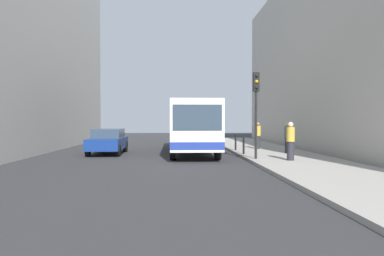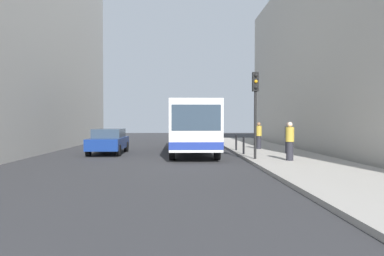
{
  "view_description": "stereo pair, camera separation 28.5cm",
  "coord_description": "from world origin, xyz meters",
  "px_view_note": "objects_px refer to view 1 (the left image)",
  "views": [
    {
      "loc": [
        -0.35,
        -17.89,
        1.96
      ],
      "look_at": [
        0.66,
        1.88,
        1.56
      ],
      "focal_mm": 33.51,
      "sensor_mm": 36.0,
      "label": 1
    },
    {
      "loc": [
        -0.06,
        -17.91,
        1.96
      ],
      "look_at": [
        0.66,
        1.88,
        1.56
      ],
      "focal_mm": 33.51,
      "sensor_mm": 36.0,
      "label": 2
    }
  ],
  "objects_px": {
    "pedestrian_near_signal": "(291,141)",
    "traffic_light": "(256,99)",
    "pedestrian_far_sidewalk": "(258,136)",
    "pedestrian_mid_sidewalk": "(288,138)",
    "car_beside_bus": "(108,141)",
    "bollard_near": "(244,145)",
    "bus": "(191,125)",
    "bollard_mid": "(236,142)"
  },
  "relations": [
    {
      "from": "traffic_light",
      "to": "bollard_near",
      "type": "distance_m",
      "value": 3.44
    },
    {
      "from": "traffic_light",
      "to": "pedestrian_near_signal",
      "type": "xyz_separation_m",
      "value": [
        1.42,
        -0.74,
        -1.98
      ]
    },
    {
      "from": "bus",
      "to": "car_beside_bus",
      "type": "height_order",
      "value": "bus"
    },
    {
      "from": "pedestrian_mid_sidewalk",
      "to": "pedestrian_far_sidewalk",
      "type": "bearing_deg",
      "value": 62.09
    },
    {
      "from": "traffic_light",
      "to": "pedestrian_mid_sidewalk",
      "type": "distance_m",
      "value": 4.24
    },
    {
      "from": "bollard_near",
      "to": "pedestrian_near_signal",
      "type": "relative_size",
      "value": 0.54
    },
    {
      "from": "pedestrian_near_signal",
      "to": "pedestrian_far_sidewalk",
      "type": "height_order",
      "value": "pedestrian_near_signal"
    },
    {
      "from": "pedestrian_near_signal",
      "to": "pedestrian_mid_sidewalk",
      "type": "distance_m",
      "value": 3.72
    },
    {
      "from": "car_beside_bus",
      "to": "traffic_light",
      "type": "xyz_separation_m",
      "value": [
        7.77,
        -4.52,
        2.22
      ]
    },
    {
      "from": "bus",
      "to": "pedestrian_far_sidewalk",
      "type": "relative_size",
      "value": 6.44
    },
    {
      "from": "bollard_mid",
      "to": "pedestrian_near_signal",
      "type": "bearing_deg",
      "value": -75.16
    },
    {
      "from": "car_beside_bus",
      "to": "pedestrian_mid_sidewalk",
      "type": "distance_m",
      "value": 10.36
    },
    {
      "from": "bus",
      "to": "car_beside_bus",
      "type": "xyz_separation_m",
      "value": [
        -4.95,
        -0.57,
        -0.94
      ]
    },
    {
      "from": "pedestrian_far_sidewalk",
      "to": "traffic_light",
      "type": "bearing_deg",
      "value": 142.32
    },
    {
      "from": "bollard_near",
      "to": "pedestrian_mid_sidewalk",
      "type": "relative_size",
      "value": 0.55
    },
    {
      "from": "bollard_mid",
      "to": "pedestrian_near_signal",
      "type": "xyz_separation_m",
      "value": [
        1.52,
        -5.75,
        0.4
      ]
    },
    {
      "from": "traffic_light",
      "to": "bollard_mid",
      "type": "height_order",
      "value": "traffic_light"
    },
    {
      "from": "bollard_mid",
      "to": "pedestrian_mid_sidewalk",
      "type": "xyz_separation_m",
      "value": [
        2.55,
        -2.18,
        0.39
      ]
    },
    {
      "from": "car_beside_bus",
      "to": "bollard_near",
      "type": "relative_size",
      "value": 4.64
    },
    {
      "from": "bollard_near",
      "to": "pedestrian_near_signal",
      "type": "bearing_deg",
      "value": -64.66
    },
    {
      "from": "car_beside_bus",
      "to": "pedestrian_near_signal",
      "type": "xyz_separation_m",
      "value": [
        9.19,
        -5.26,
        0.24
      ]
    },
    {
      "from": "traffic_light",
      "to": "bus",
      "type": "bearing_deg",
      "value": 119.01
    },
    {
      "from": "bollard_near",
      "to": "pedestrian_near_signal",
      "type": "height_order",
      "value": "pedestrian_near_signal"
    },
    {
      "from": "bollard_mid",
      "to": "pedestrian_near_signal",
      "type": "distance_m",
      "value": 5.97
    },
    {
      "from": "bus",
      "to": "car_beside_bus",
      "type": "relative_size",
      "value": 2.5
    },
    {
      "from": "pedestrian_mid_sidewalk",
      "to": "bollard_mid",
      "type": "bearing_deg",
      "value": 95.31
    },
    {
      "from": "bollard_mid",
      "to": "pedestrian_near_signal",
      "type": "relative_size",
      "value": 0.54
    },
    {
      "from": "car_beside_bus",
      "to": "pedestrian_far_sidewalk",
      "type": "height_order",
      "value": "pedestrian_far_sidewalk"
    },
    {
      "from": "bollard_near",
      "to": "bollard_mid",
      "type": "xyz_separation_m",
      "value": [
        0.0,
        2.53,
        0.0
      ]
    },
    {
      "from": "pedestrian_near_signal",
      "to": "traffic_light",
      "type": "bearing_deg",
      "value": -143.48
    },
    {
      "from": "traffic_light",
      "to": "pedestrian_mid_sidewalk",
      "type": "xyz_separation_m",
      "value": [
        2.45,
        2.83,
        -1.99
      ]
    },
    {
      "from": "traffic_light",
      "to": "pedestrian_near_signal",
      "type": "bearing_deg",
      "value": -27.48
    },
    {
      "from": "bus",
      "to": "bollard_near",
      "type": "relative_size",
      "value": 11.6
    },
    {
      "from": "traffic_light",
      "to": "bollard_near",
      "type": "xyz_separation_m",
      "value": [
        -0.1,
        2.48,
        -2.38
      ]
    },
    {
      "from": "pedestrian_near_signal",
      "to": "pedestrian_mid_sidewalk",
      "type": "bearing_deg",
      "value": 137.94
    },
    {
      "from": "traffic_light",
      "to": "pedestrian_mid_sidewalk",
      "type": "relative_size",
      "value": 2.38
    },
    {
      "from": "bus",
      "to": "bollard_near",
      "type": "xyz_separation_m",
      "value": [
        2.72,
        -2.61,
        -1.1
      ]
    },
    {
      "from": "bus",
      "to": "pedestrian_mid_sidewalk",
      "type": "bearing_deg",
      "value": 156.85
    },
    {
      "from": "traffic_light",
      "to": "pedestrian_far_sidewalk",
      "type": "relative_size",
      "value": 2.4
    },
    {
      "from": "bollard_mid",
      "to": "bollard_near",
      "type": "bearing_deg",
      "value": -90.0
    },
    {
      "from": "pedestrian_mid_sidewalk",
      "to": "pedestrian_far_sidewalk",
      "type": "distance_m",
      "value": 3.32
    },
    {
      "from": "pedestrian_near_signal",
      "to": "pedestrian_mid_sidewalk",
      "type": "height_order",
      "value": "pedestrian_near_signal"
    }
  ]
}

